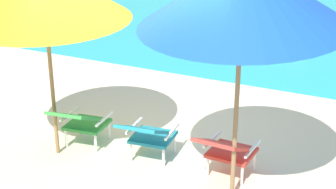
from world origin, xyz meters
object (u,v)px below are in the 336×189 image
at_px(lounge_chair_right, 227,149).
at_px(lounge_chair_left, 81,121).
at_px(lounge_chair_center, 148,134).
at_px(swim_buoy, 271,44).

bearing_deg(lounge_chair_right, lounge_chair_left, -176.80).
bearing_deg(lounge_chair_center, swim_buoy, 90.82).
height_order(lounge_chair_left, lounge_chair_center, same).
xyz_separation_m(lounge_chair_left, lounge_chair_center, (0.98, 0.06, 0.00)).
relative_size(lounge_chair_left, lounge_chair_right, 1.06).
distance_m(lounge_chair_left, lounge_chair_center, 0.99).
relative_size(swim_buoy, lounge_chair_left, 1.70).
bearing_deg(lounge_chair_left, lounge_chair_right, 3.20).
bearing_deg(lounge_chair_left, lounge_chair_center, 3.38).
xyz_separation_m(lounge_chair_left, lounge_chair_right, (2.01, 0.11, 0.00)).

